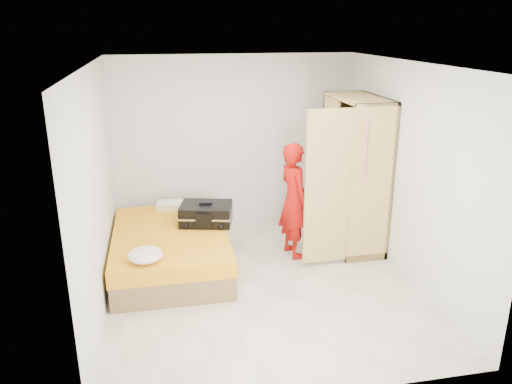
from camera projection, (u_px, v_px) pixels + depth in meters
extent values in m
plane|color=beige|center=(261.00, 283.00, 6.08)|extent=(4.00, 4.00, 0.00)
plane|color=white|center=(262.00, 64.00, 5.25)|extent=(4.00, 4.00, 0.00)
cube|color=white|center=(234.00, 143.00, 7.52)|extent=(3.60, 0.02, 2.60)
cube|color=white|center=(315.00, 259.00, 3.80)|extent=(3.60, 0.02, 2.60)
cube|color=white|center=(97.00, 191.00, 5.33)|extent=(0.02, 4.00, 2.60)
cube|color=white|center=(408.00, 173.00, 6.00)|extent=(0.02, 4.00, 2.60)
cube|color=brown|center=(171.00, 257.00, 6.43)|extent=(1.40, 2.00, 0.30)
cube|color=yellow|center=(170.00, 239.00, 6.35)|extent=(1.42, 2.02, 0.20)
cube|color=tan|center=(373.00, 172.00, 6.91)|extent=(0.04, 1.20, 2.10)
cube|color=tan|center=(372.00, 186.00, 6.32)|extent=(0.58, 0.04, 2.10)
cube|color=tan|center=(340.00, 163.00, 7.40)|extent=(0.58, 0.04, 2.10)
cube|color=tan|center=(359.00, 98.00, 6.53)|extent=(0.58, 1.20, 0.04)
cube|color=#A48546|center=(350.00, 240.00, 7.18)|extent=(0.58, 1.20, 0.10)
cube|color=tan|center=(329.00, 169.00, 7.09)|extent=(0.04, 0.59, 2.00)
cube|color=tan|center=(327.00, 189.00, 6.22)|extent=(0.59, 0.06, 2.00)
cylinder|color=#B2B2B7|center=(359.00, 110.00, 6.58)|extent=(0.02, 1.10, 0.02)
imported|color=red|center=(294.00, 200.00, 6.62)|extent=(0.49, 0.64, 1.56)
cube|color=black|center=(206.00, 214.00, 6.56)|extent=(0.75, 0.61, 0.26)
cube|color=black|center=(206.00, 203.00, 6.51)|extent=(0.18, 0.09, 0.03)
ellipsoid|color=white|center=(145.00, 255.00, 5.52)|extent=(0.39, 0.39, 0.15)
cube|color=white|center=(175.00, 205.00, 7.12)|extent=(0.54, 0.31, 0.09)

